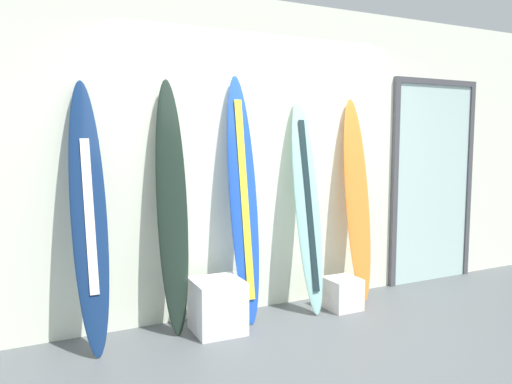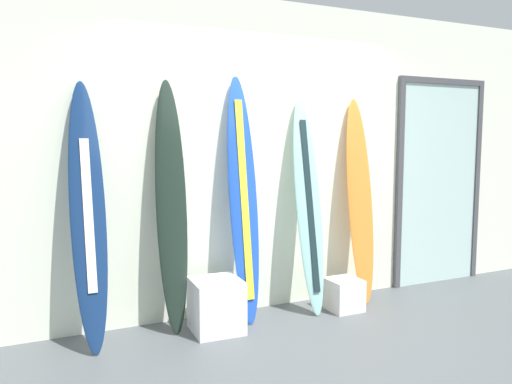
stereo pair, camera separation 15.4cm
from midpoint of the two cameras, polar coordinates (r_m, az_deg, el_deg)
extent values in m
cube|color=#4C5154|center=(3.87, 9.66, -18.25)|extent=(8.00, 8.00, 0.04)
cube|color=silver|center=(4.66, 0.91, 3.98)|extent=(7.20, 0.20, 2.80)
ellipsoid|color=navy|center=(3.91, -17.41, -2.50)|extent=(0.26, 0.48, 2.01)
cube|color=silver|center=(3.88, -17.36, -2.47)|extent=(0.07, 0.25, 1.12)
ellipsoid|color=black|center=(4.09, -8.49, -1.64)|extent=(0.26, 0.34, 2.05)
cone|color=black|center=(4.23, -8.05, -13.15)|extent=(0.07, 0.08, 0.11)
ellipsoid|color=blue|center=(4.29, -0.43, -0.79)|extent=(0.26, 0.39, 2.11)
cube|color=yellow|center=(4.27, -0.28, -0.77)|extent=(0.07, 0.28, 1.68)
ellipsoid|color=#89BFB8|center=(4.58, 6.91, -1.47)|extent=(0.27, 0.46, 1.94)
cube|color=#18282C|center=(4.55, 7.09, -1.44)|extent=(0.07, 0.33, 1.52)
cone|color=black|center=(4.65, 7.62, -11.51)|extent=(0.07, 0.09, 0.11)
ellipsoid|color=orange|center=(4.96, 12.56, -0.93)|extent=(0.28, 0.36, 1.96)
cone|color=black|center=(5.05, 12.96, -10.15)|extent=(0.07, 0.08, 0.11)
cube|color=silver|center=(4.21, -3.44, -12.69)|extent=(0.41, 0.41, 0.43)
cube|color=white|center=(4.80, 10.85, -11.32)|extent=(0.29, 0.29, 0.29)
cube|color=silver|center=(5.84, 20.69, 0.78)|extent=(1.04, 0.02, 2.15)
cube|color=#47474C|center=(5.46, 16.63, 0.59)|extent=(0.06, 0.06, 2.15)
cube|color=#47474C|center=(6.24, 24.25, 0.95)|extent=(0.06, 0.06, 2.15)
cube|color=#47474C|center=(5.85, 21.10, 11.60)|extent=(1.16, 0.06, 0.06)
camera|label=1|loc=(0.08, -88.97, 0.11)|focal=35.37mm
camera|label=2|loc=(0.08, 91.03, -0.11)|focal=35.37mm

